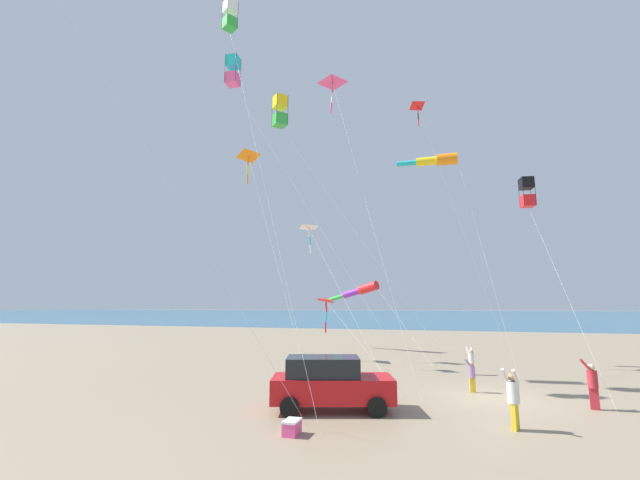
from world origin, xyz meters
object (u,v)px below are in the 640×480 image
Objects in this scene: person_child_green_jacket at (592,382)px; kite_box_checkered_midright at (233,71)px; cooler_box at (292,427)px; kite_delta_green_low_center at (326,301)px; kite_windsock_long_streamer_left at (359,291)px; kite_delta_black_fish_shape at (418,108)px; person_child_grey_jacket at (471,360)px; kite_delta_teal_far_right at (249,157)px; person_bystander_far at (472,374)px; kite_delta_blue_topmost at (333,83)px; kite_delta_yellow_midlevel at (309,228)px; parked_car at (330,382)px; kite_windsock_orange_high_right at (436,160)px; person_adult_flyer at (513,396)px; kite_box_long_streamer_right at (527,192)px; kite_box_magenta_far_left at (280,111)px; kite_box_striped_overhead at (230,16)px.

kite_box_checkered_midright reaches higher than person_child_green_jacket.
cooler_box is 0.06× the size of kite_delta_green_low_center.
kite_delta_black_fish_shape is at bearing 28.34° from kite_windsock_long_streamer_left.
kite_delta_teal_far_right is at bearing -99.96° from person_child_grey_jacket.
kite_delta_blue_topmost is at bearing -131.26° from person_bystander_far.
person_child_grey_jacket is 20.71m from kite_delta_blue_topmost.
kite_delta_yellow_midlevel is (2.66, 5.72, -6.31)m from kite_delta_teal_far_right.
kite_box_checkered_midright is at bearing -128.16° from parked_car.
kite_delta_blue_topmost is 1.41× the size of kite_windsock_orange_high_right.
kite_box_long_streamer_right is (-8.87, 2.64, 8.58)m from person_adult_flyer.
person_bystander_far is 15.56m from kite_box_magenta_far_left.
kite_box_long_streamer_right is (-3.56, 3.47, 8.81)m from person_bystander_far.
kite_box_striped_overhead is 8.30m from kite_delta_blue_topmost.
kite_delta_green_low_center is at bearing -7.50° from kite_windsock_long_streamer_left.
kite_box_striped_overhead reaches higher than kite_windsock_orange_high_right.
kite_box_long_streamer_right is (-11.19, 8.90, 9.35)m from cooler_box.
kite_delta_teal_far_right is at bearing -101.71° from kite_box_long_streamer_right.
person_child_grey_jacket is at bearing 122.82° from kite_box_magenta_far_left.
kite_box_long_streamer_right reaches higher than person_bystander_far.
kite_box_checkered_midright is (5.73, 1.64, 3.41)m from kite_delta_teal_far_right.
kite_delta_yellow_midlevel is (0.03, -9.26, 7.77)m from person_child_grey_jacket.
person_adult_flyer is at bearing 110.35° from cooler_box.
person_bystander_far is at bearing 6.44° from kite_windsock_orange_high_right.
kite_box_checkered_midright reaches higher than parked_car.
kite_box_checkered_midright is at bearing -101.42° from person_child_green_jacket.
cooler_box is 11.08m from person_child_green_jacket.
kite_delta_teal_far_right is 0.77× the size of kite_delta_blue_topmost.
person_child_grey_jacket is at bearing -176.86° from person_adult_flyer.
kite_delta_teal_far_right reaches higher than kite_windsock_long_streamer_left.
kite_delta_blue_topmost is at bearing -105.59° from person_child_grey_jacket.
kite_box_magenta_far_left is (-6.54, -3.26, 13.40)m from cooler_box.
kite_windsock_long_streamer_left is (-7.62, 6.88, -9.94)m from kite_delta_teal_far_right.
kite_delta_yellow_midlevel is 10.98m from kite_box_checkered_midright.
kite_box_striped_overhead is (4.40, -12.94, 20.30)m from person_child_grey_jacket.
cooler_box is at bearing 42.34° from kite_box_striped_overhead.
kite_delta_green_low_center is (-0.84, -0.76, -15.65)m from kite_delta_blue_topmost.
kite_box_striped_overhead is at bearing -91.32° from person_bystander_far.
person_child_green_jacket is 0.17× the size of kite_box_long_streamer_right.
kite_delta_blue_topmost reaches higher than kite_delta_black_fish_shape.
cooler_box is at bearing -14.80° from kite_windsock_orange_high_right.
person_bystander_far is 21.64m from kite_delta_teal_far_right.
person_bystander_far is (-7.64, 5.43, 0.55)m from cooler_box.
parked_car is 0.30× the size of kite_delta_teal_far_right.
kite_delta_blue_topmost is 1.28× the size of kite_delta_black_fish_shape.
person_child_grey_jacket is at bearing 38.31° from kite_windsock_long_streamer_left.
parked_car is at bearing -47.58° from person_bystander_far.
kite_delta_teal_far_right is at bearing -163.88° from kite_box_striped_overhead.
kite_delta_blue_topmost is (-8.85, -11.97, 18.69)m from person_child_green_jacket.
kite_windsock_orange_high_right is at bearing 126.96° from kite_box_striped_overhead.
kite_box_checkered_midright is at bearing -58.20° from kite_windsock_orange_high_right.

